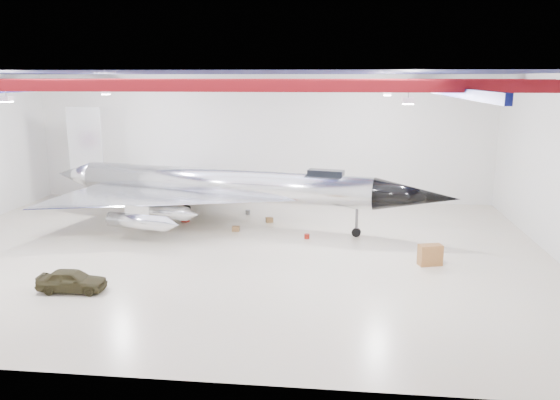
# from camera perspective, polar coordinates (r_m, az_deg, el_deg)

# --- Properties ---
(floor) EXTENTS (40.00, 40.00, 0.00)m
(floor) POSITION_cam_1_polar(r_m,az_deg,el_deg) (34.82, -5.44, -5.35)
(floor) COLOR beige
(floor) RESTS_ON ground
(wall_back) EXTENTS (40.00, 0.00, 40.00)m
(wall_back) POSITION_cam_1_polar(r_m,az_deg,el_deg) (48.17, -1.96, 6.44)
(wall_back) COLOR silver
(wall_back) RESTS_ON floor
(ceiling) EXTENTS (40.00, 40.00, 0.00)m
(ceiling) POSITION_cam_1_polar(r_m,az_deg,el_deg) (33.10, -5.85, 13.06)
(ceiling) COLOR #0A0F38
(ceiling) RESTS_ON wall_back
(ceiling_structure) EXTENTS (39.50, 29.50, 1.08)m
(ceiling_structure) POSITION_cam_1_polar(r_m,az_deg,el_deg) (33.11, -5.82, 11.89)
(ceiling_structure) COLOR maroon
(ceiling_structure) RESTS_ON ceiling
(jet_aircraft) EXTENTS (30.94, 21.01, 8.50)m
(jet_aircraft) POSITION_cam_1_polar(r_m,az_deg,el_deg) (40.29, -6.15, 1.23)
(jet_aircraft) COLOR silver
(jet_aircraft) RESTS_ON floor
(jeep) EXTENTS (3.55, 1.58, 1.19)m
(jeep) POSITION_cam_1_polar(r_m,az_deg,el_deg) (30.21, -20.93, -7.84)
(jeep) COLOR #322D19
(jeep) RESTS_ON floor
(desk) EXTENTS (1.48, 1.02, 1.24)m
(desk) POSITION_cam_1_polar(r_m,az_deg,el_deg) (33.20, 15.42, -5.56)
(desk) COLOR brown
(desk) RESTS_ON floor
(crate_ply) EXTENTS (0.59, 0.55, 0.33)m
(crate_ply) POSITION_cam_1_polar(r_m,az_deg,el_deg) (40.99, -11.55, -2.53)
(crate_ply) COLOR olive
(crate_ply) RESTS_ON floor
(toolbox_red) EXTENTS (0.63, 0.58, 0.35)m
(toolbox_red) POSITION_cam_1_polar(r_m,az_deg,el_deg) (42.15, -9.88, -2.02)
(toolbox_red) COLOR maroon
(toolbox_red) RESTS_ON floor
(parts_bin) EXTENTS (0.63, 0.57, 0.37)m
(parts_bin) POSITION_cam_1_polar(r_m,az_deg,el_deg) (41.40, -1.11, -2.09)
(parts_bin) COLOR olive
(parts_bin) RESTS_ON floor
(crate_small) EXTENTS (0.44, 0.36, 0.29)m
(crate_small) POSITION_cam_1_polar(r_m,az_deg,el_deg) (43.75, -12.89, -1.66)
(crate_small) COLOR #59595B
(crate_small) RESTS_ON floor
(tool_chest) EXTENTS (0.36, 0.36, 0.32)m
(tool_chest) POSITION_cam_1_polar(r_m,az_deg,el_deg) (37.30, 2.83, -3.81)
(tool_chest) COLOR maroon
(tool_chest) RESTS_ON floor
(oil_barrel) EXTENTS (0.54, 0.44, 0.36)m
(oil_barrel) POSITION_cam_1_polar(r_m,az_deg,el_deg) (39.16, -4.64, -3.00)
(oil_barrel) COLOR olive
(oil_barrel) RESTS_ON floor
(spares_box) EXTENTS (0.46, 0.46, 0.34)m
(spares_box) POSITION_cam_1_polar(r_m,az_deg,el_deg) (43.87, -3.38, -1.27)
(spares_box) COLOR #59595B
(spares_box) RESTS_ON floor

